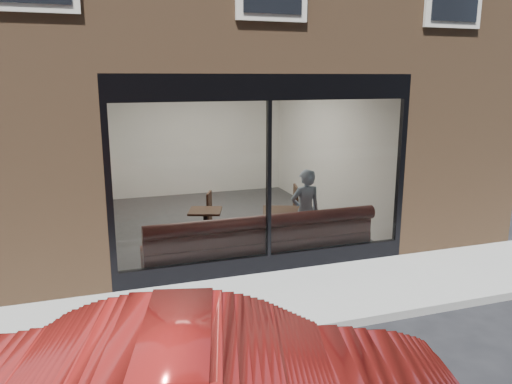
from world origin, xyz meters
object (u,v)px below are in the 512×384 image
object	(u,v)px
cafe_chair_left	(200,227)
cafe_table_left	(205,211)
cafe_table_right	(282,211)
banquette	(260,251)
cafe_chair_right	(286,219)
person	(305,212)

from	to	relation	value
cafe_chair_left	cafe_table_left	bearing A→B (deg)	110.20
cafe_table_right	banquette	bearing A→B (deg)	-137.83
banquette	cafe_chair_right	xyz separation A→B (m)	(1.16, 1.68, 0.01)
cafe_table_left	cafe_chair_left	xyz separation A→B (m)	(0.05, 0.68, -0.50)
cafe_table_left	cafe_chair_left	size ratio (longest dim) A/B	1.53
banquette	cafe_chair_left	xyz separation A→B (m)	(-0.68, 1.70, 0.01)
cafe_table_left	person	bearing A→B (deg)	-24.80
person	cafe_table_left	bearing A→B (deg)	-26.01
cafe_chair_left	cafe_chair_right	xyz separation A→B (m)	(1.84, -0.02, 0.00)
cafe_table_left	cafe_chair_right	size ratio (longest dim) A/B	1.25
cafe_table_left	cafe_chair_right	distance (m)	2.06
cafe_table_left	cafe_chair_right	xyz separation A→B (m)	(1.89, 0.66, -0.50)
cafe_chair_right	cafe_chair_left	bearing A→B (deg)	14.06
banquette	cafe_chair_right	bearing A→B (deg)	55.24
banquette	cafe_chair_left	world-z (taller)	banquette
cafe_chair_right	cafe_table_left	bearing A→B (deg)	33.87
banquette	cafe_chair_left	bearing A→B (deg)	111.79
person	cafe_chair_right	xyz separation A→B (m)	(0.22, 1.43, -0.54)
cafe_chair_left	cafe_table_right	bearing A→B (deg)	162.29
banquette	cafe_chair_left	size ratio (longest dim) A/B	10.47
banquette	person	world-z (taller)	person
person	cafe_table_right	distance (m)	0.45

